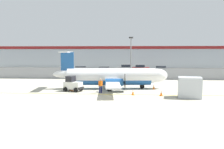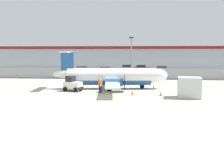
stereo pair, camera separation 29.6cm
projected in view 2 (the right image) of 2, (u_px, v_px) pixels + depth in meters
The scene contains 20 objects.
ground_plane at pixel (116, 94), 28.64m from camera, with size 140.00×140.00×0.01m.
perimeter_fence at pixel (122, 73), 44.42m from camera, with size 98.00×0.10×2.10m.
parking_lot_strip at pixel (124, 73), 55.92m from camera, with size 98.00×17.00×0.12m.
background_building at pixel (127, 57), 73.98m from camera, with size 91.00×8.10×6.50m.
commuter_airplane at pixel (113, 77), 33.05m from camera, with size 15.24×16.08×4.92m.
baggage_tug at pixel (73, 84), 31.03m from camera, with size 2.56×1.99×1.88m.
ground_crew_worker at pixel (100, 85), 29.56m from camera, with size 0.53×0.46×1.70m.
cargo_container at pixel (189, 87), 26.53m from camera, with size 2.69×2.37×2.20m.
traffic_cone_near_left at pixel (154, 87), 32.62m from camera, with size 0.36×0.36×0.64m.
traffic_cone_near_right at pixel (132, 92), 28.16m from camera, with size 0.36×0.36×0.64m.
traffic_cone_far_left at pixel (71, 88), 31.58m from camera, with size 0.36×0.36×0.64m.
traffic_cone_far_right at pixel (161, 93), 27.64m from camera, with size 0.36×0.36×0.64m.
parked_car_0 at pixel (69, 68), 61.82m from camera, with size 4.32×2.26×1.58m.
parked_car_1 at pixel (82, 70), 55.61m from camera, with size 4.29×2.19×1.58m.
parked_car_2 at pixel (104, 70), 53.70m from camera, with size 4.35×2.32×1.58m.
parked_car_3 at pixel (126, 68), 61.93m from camera, with size 4.30×2.21×1.58m.
parked_car_4 at pixel (142, 68), 61.16m from camera, with size 4.34×2.32×1.58m.
parked_car_5 at pixel (162, 70), 56.39m from camera, with size 4.37×2.37×1.58m.
parked_car_6 at pixel (199, 72), 49.28m from camera, with size 4.22×2.04×1.58m.
apron_light_pole at pixel (131, 55), 40.06m from camera, with size 0.70×0.30×7.27m.
Camera 2 is at (1.97, -26.25, 4.88)m, focal length 40.00 mm.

